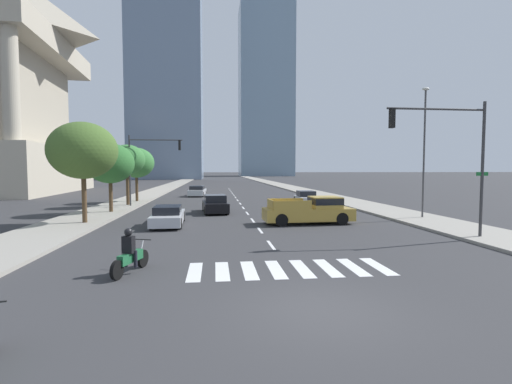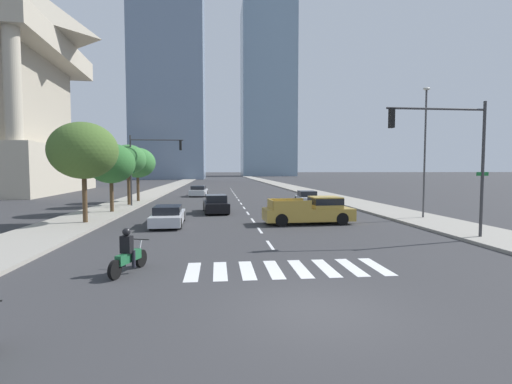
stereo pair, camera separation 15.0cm
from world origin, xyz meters
The scene contains 19 objects.
ground_plane centered at (0.00, 0.00, 0.00)m, with size 800.00×800.00×0.00m, color #333335.
sidewalk_east centered at (11.12, 30.00, 0.07)m, with size 4.00×260.00×0.15m, color gray.
sidewalk_west centered at (-11.12, 30.00, 0.07)m, with size 4.00×260.00×0.15m, color gray.
crosswalk_near centered at (0.00, 3.71, 0.00)m, with size 6.75×2.33×0.01m.
lane_divider_center centered at (0.00, 31.71, 0.00)m, with size 0.14×50.00×0.01m.
motorcycle_trailing centered at (-5.22, 3.79, 0.58)m, with size 0.97×2.05×1.49m.
pickup_truck centered at (3.52, 13.86, 0.81)m, with size 5.55×2.17×1.67m.
sedan_black_0 centered at (-2.44, 20.34, 0.64)m, with size 2.11×4.53×1.40m.
sedan_silver_1 centered at (-5.28, 14.16, 0.56)m, with size 1.88×4.83×1.19m.
sedan_silver_2 centered at (6.38, 26.70, 0.58)m, with size 1.93×4.34×1.27m.
sedan_silver_3 centered at (-4.64, 38.27, 0.61)m, with size 2.21×4.59×1.29m.
traffic_signal_near centered at (8.49, 7.93, 4.55)m, with size 5.13×0.28×6.41m.
traffic_signal_far centered at (-8.25, 25.38, 4.41)m, with size 4.91×0.28×6.22m.
street_lamp_east centered at (11.42, 14.96, 5.07)m, with size 0.50×0.24×8.61m.
street_tree_nearest centered at (-10.32, 14.90, 4.48)m, with size 4.02×4.02×6.05m.
street_tree_second centered at (-10.32, 20.66, 3.81)m, with size 3.57×3.57×5.19m.
street_tree_third centered at (-10.32, 26.20, 4.22)m, with size 3.17×3.17×5.44m.
street_tree_fourth centered at (-10.32, 30.16, 4.02)m, with size 3.55×3.55×5.39m.
office_tower_center_skyline centered at (23.13, 176.86, 42.30)m, with size 26.08×20.72×85.66m.
Camera 2 is at (-2.33, -8.46, 3.37)m, focal length 26.03 mm.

